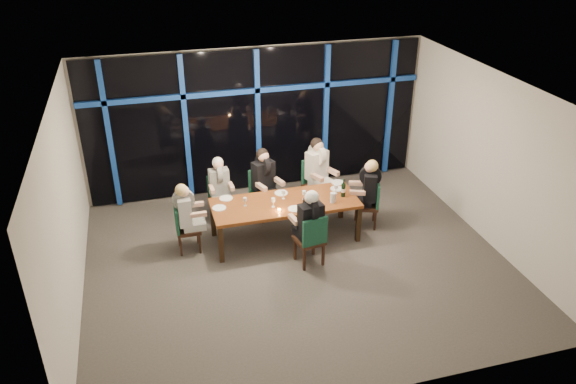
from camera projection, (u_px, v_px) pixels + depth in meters
name	position (u px, v px, depth m)	size (l,w,h in m)	color
room	(298.00, 154.00, 8.65)	(7.04, 7.00, 3.02)	#504A46
window_wall	(258.00, 119.00, 11.37)	(6.86, 0.43, 2.94)	black
dining_table	(285.00, 205.00, 9.95)	(2.60, 1.00, 0.75)	brown
chair_far_left	(220.00, 195.00, 10.69)	(0.43, 0.43, 0.88)	black
chair_far_mid	(262.00, 190.00, 10.77)	(0.57, 0.57, 0.97)	black
chair_far_right	(315.00, 180.00, 11.12)	(0.61, 0.61, 1.00)	black
chair_end_left	(183.00, 226.00, 9.69)	(0.41, 0.41, 0.88)	black
chair_end_right	(371.00, 201.00, 10.43)	(0.54, 0.54, 0.92)	black
chair_near_mid	(312.00, 238.00, 9.27)	(0.51, 0.51, 0.95)	black
diner_far_left	(219.00, 181.00, 10.46)	(0.45, 0.56, 0.86)	black
diner_far_mid	(264.00, 174.00, 10.53)	(0.58, 0.66, 0.94)	black
diner_far_right	(318.00, 163.00, 10.88)	(0.62, 0.68, 0.97)	silver
diner_end_left	(186.00, 208.00, 9.54)	(0.55, 0.44, 0.86)	black
diner_end_right	(368.00, 184.00, 10.26)	(0.63, 0.55, 0.90)	black
diner_near_mid	(310.00, 216.00, 9.16)	(0.51, 0.63, 0.93)	black
plate_far_left	(226.00, 198.00, 10.02)	(0.24, 0.24, 0.01)	white
plate_far_mid	(281.00, 193.00, 10.20)	(0.24, 0.24, 0.01)	white
plate_far_right	(338.00, 182.00, 10.58)	(0.24, 0.24, 0.01)	white
plate_end_left	(219.00, 208.00, 9.71)	(0.24, 0.24, 0.01)	white
plate_end_right	(337.00, 189.00, 10.35)	(0.24, 0.24, 0.01)	white
plate_near_mid	(295.00, 209.00, 9.69)	(0.24, 0.24, 0.01)	white
wine_bottle	(343.00, 190.00, 10.05)	(0.08, 0.08, 0.34)	black
water_pitcher	(333.00, 198.00, 9.87)	(0.11, 0.10, 0.18)	silver
tea_light	(279.00, 210.00, 9.64)	(0.05, 0.05, 0.03)	#F5A049
wine_glass_a	(273.00, 200.00, 9.71)	(0.07, 0.07, 0.17)	silver
wine_glass_b	(283.00, 193.00, 9.97)	(0.07, 0.07, 0.17)	white
wine_glass_c	(304.00, 193.00, 9.95)	(0.07, 0.07, 0.17)	silver
wine_glass_d	(245.00, 200.00, 9.75)	(0.06, 0.06, 0.16)	silver
wine_glass_e	(336.00, 187.00, 10.14)	(0.07, 0.07, 0.18)	silver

